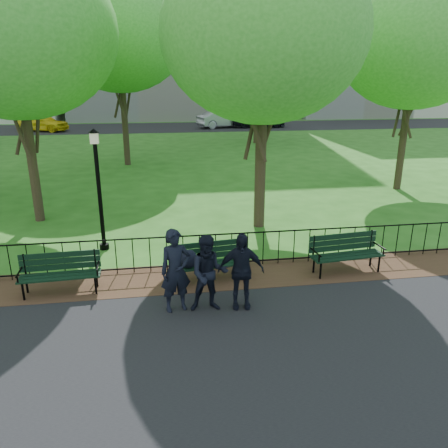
{
  "coord_description": "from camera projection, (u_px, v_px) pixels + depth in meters",
  "views": [
    {
      "loc": [
        -0.7,
        -7.89,
        4.5
      ],
      "look_at": [
        0.73,
        1.5,
        1.31
      ],
      "focal_mm": 35.0,
      "sensor_mm": 36.0,
      "label": 1
    }
  ],
  "objects": [
    {
      "name": "tree_far_c",
      "position": [
        119.0,
        33.0,
        21.72
      ],
      "size": [
        6.86,
        6.86,
        9.57
      ],
      "color": "#2D2116",
      "rests_on": "ground"
    },
    {
      "name": "taxi",
      "position": [
        42.0,
        122.0,
        38.4
      ],
      "size": [
        4.89,
        3.52,
        1.55
      ],
      "primitive_type": "imported",
      "rotation": [
        0.0,
        0.0,
        1.15
      ],
      "color": "yellow",
      "rests_on": "far_street"
    },
    {
      "name": "dirt_strip",
      "position": [
        194.0,
        277.0,
        10.33
      ],
      "size": [
        60.0,
        1.6,
        0.01
      ],
      "primitive_type": "cube",
      "color": "#392817",
      "rests_on": "ground"
    },
    {
      "name": "person_mid",
      "position": [
        209.0,
        274.0,
        8.66
      ],
      "size": [
        0.79,
        0.44,
        1.6
      ],
      "primitive_type": "imported",
      "rotation": [
        0.0,
        0.0,
        -0.05
      ],
      "color": "black",
      "rests_on": "asphalt_path"
    },
    {
      "name": "tree_near_e",
      "position": [
        264.0,
        34.0,
        12.18
      ],
      "size": [
        5.85,
        5.85,
        8.15
      ],
      "color": "#2D2116",
      "rests_on": "ground"
    },
    {
      "name": "person_right",
      "position": [
        241.0,
        271.0,
        8.78
      ],
      "size": [
        0.97,
        0.47,
        1.6
      ],
      "primitive_type": "imported",
      "rotation": [
        0.0,
        0.0,
        -0.1
      ],
      "color": "black",
      "rests_on": "asphalt_path"
    },
    {
      "name": "park_bench_main",
      "position": [
        201.0,
        258.0,
        9.92
      ],
      "size": [
        1.78,
        0.75,
        0.98
      ],
      "rotation": [
        0.0,
        0.0,
        0.13
      ],
      "color": "black",
      "rests_on": "ground"
    },
    {
      "name": "apartment_east",
      "position": [
        369.0,
        14.0,
        53.82
      ],
      "size": [
        20.0,
        15.0,
        24.0
      ],
      "primitive_type": "cube",
      "color": "beige",
      "rests_on": "ground"
    },
    {
      "name": "sedan_dark",
      "position": [
        258.0,
        119.0,
        41.53
      ],
      "size": [
        5.17,
        2.17,
        1.49
      ],
      "primitive_type": "imported",
      "rotation": [
        0.0,
        0.0,
        1.56
      ],
      "color": "black",
      "rests_on": "far_street"
    },
    {
      "name": "tree_near_w",
      "position": [
        14.0,
        31.0,
        12.68
      ],
      "size": [
        5.98,
        5.98,
        8.34
      ],
      "color": "#2D2116",
      "rests_on": "ground"
    },
    {
      "name": "sedan_silver",
      "position": [
        223.0,
        119.0,
        41.22
      ],
      "size": [
        5.09,
        3.13,
        1.58
      ],
      "primitive_type": "imported",
      "rotation": [
        0.0,
        0.0,
        1.9
      ],
      "color": "#A7A9AF",
      "rests_on": "far_street"
    },
    {
      "name": "asphalt_path",
      "position": [
        225.0,
        437.0,
        5.74
      ],
      "size": [
        60.0,
        9.2,
        0.01
      ],
      "primitive_type": "cube",
      "color": "black",
      "rests_on": "ground"
    },
    {
      "name": "park_bench_right_a",
      "position": [
        345.0,
        249.0,
        10.52
      ],
      "size": [
        1.83,
        0.73,
        1.01
      ],
      "rotation": [
        0.0,
        0.0,
        0.1
      ],
      "color": "black",
      "rests_on": "ground"
    },
    {
      "name": "lamppost",
      "position": [
        99.0,
        186.0,
        11.52
      ],
      "size": [
        0.29,
        0.29,
        3.28
      ],
      "color": "black",
      "rests_on": "ground"
    },
    {
      "name": "far_street",
      "position": [
        164.0,
        127.0,
        41.73
      ],
      "size": [
        70.0,
        9.0,
        0.01
      ],
      "primitive_type": "cube",
      "color": "black",
      "rests_on": "ground"
    },
    {
      "name": "tree_far_e",
      "position": [
        258.0,
        25.0,
        29.24
      ],
      "size": [
        8.12,
        8.12,
        11.31
      ],
      "color": "#2D2116",
      "rests_on": "ground"
    },
    {
      "name": "park_bench_left_a",
      "position": [
        60.0,
        269.0,
        9.49
      ],
      "size": [
        1.73,
        0.61,
        0.97
      ],
      "rotation": [
        0.0,
        0.0,
        0.05
      ],
      "color": "black",
      "rests_on": "ground"
    },
    {
      "name": "person_left",
      "position": [
        176.0,
        271.0,
        8.65
      ],
      "size": [
        0.71,
        0.55,
        1.72
      ],
      "primitive_type": "imported",
      "rotation": [
        0.0,
        0.0,
        0.25
      ],
      "color": "black",
      "rests_on": "asphalt_path"
    },
    {
      "name": "ground",
      "position": [
        200.0,
        309.0,
        8.93
      ],
      "size": [
        120.0,
        120.0,
        0.0
      ],
      "primitive_type": "plane",
      "color": "#285E18"
    },
    {
      "name": "iron_fence",
      "position": [
        191.0,
        250.0,
        10.64
      ],
      "size": [
        24.06,
        0.06,
        1.0
      ],
      "color": "black",
      "rests_on": "ground"
    },
    {
      "name": "tree_mid_e",
      "position": [
        416.0,
        42.0,
        16.79
      ],
      "size": [
        6.01,
        6.01,
        8.38
      ],
      "color": "#2D2116",
      "rests_on": "ground"
    }
  ]
}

